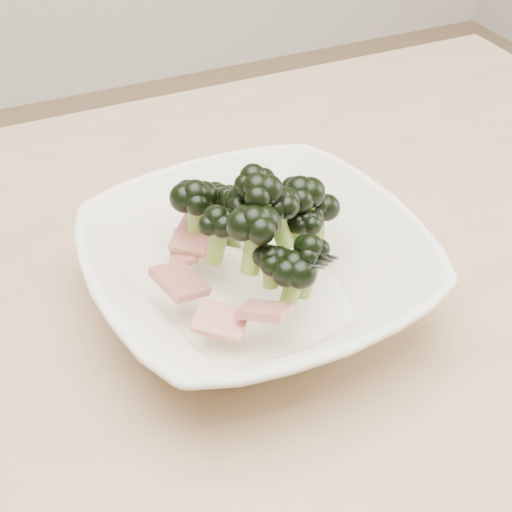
{
  "coord_description": "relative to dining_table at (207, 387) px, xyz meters",
  "views": [
    {
      "loc": [
        -0.14,
        -0.42,
        1.17
      ],
      "look_at": [
        0.05,
        -0.01,
        0.8
      ],
      "focal_mm": 50.0,
      "sensor_mm": 36.0,
      "label": 1
    }
  ],
  "objects": [
    {
      "name": "dining_table",
      "position": [
        0.0,
        0.0,
        0.0
      ],
      "size": [
        1.2,
        0.8,
        0.75
      ],
      "color": "tan",
      "rests_on": "ground"
    },
    {
      "name": "broccoli_dish",
      "position": [
        0.05,
        -0.01,
        0.14
      ],
      "size": [
        0.29,
        0.29,
        0.13
      ],
      "color": "#EEE4CA",
      "rests_on": "dining_table"
    }
  ]
}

